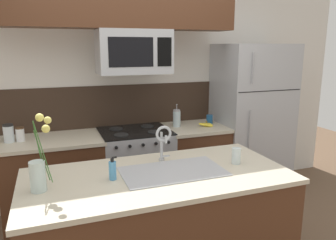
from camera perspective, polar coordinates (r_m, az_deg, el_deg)
The scene contains 18 objects.
rear_partition at distance 3.97m, azimuth -3.07°, elevation 5.12°, with size 5.20×0.10×2.60m, color silver.
splash_band at distance 3.87m, azimuth -7.06°, elevation 2.58°, with size 3.38×0.01×0.48m, color #332319.
back_counter_left at distance 3.65m, azimuth -19.10°, elevation -10.00°, with size 1.00×0.65×0.91m.
back_counter_right at distance 3.98m, azimuth 4.55°, elevation -7.44°, with size 0.71×0.65×0.91m.
stove_range at distance 3.75m, azimuth -5.62°, elevation -8.65°, with size 0.76×0.64×0.93m.
microwave at distance 3.47m, azimuth -6.00°, elevation 11.73°, with size 0.74×0.40×0.45m.
refrigerator at distance 4.23m, azimuth 14.08°, elevation 0.07°, with size 0.86×0.74×1.85m.
storage_jar_tall at distance 3.53m, azimuth -26.01°, elevation -2.09°, with size 0.10×0.10×0.18m.
storage_jar_medium at distance 3.52m, azimuth -24.35°, elevation -2.28°, with size 0.08×0.08×0.14m.
banana_bunch at distance 3.84m, azimuth 6.71°, elevation -0.80°, with size 0.19×0.13×0.08m.
french_press at distance 3.80m, azimuth 1.52°, elevation 0.32°, with size 0.09×0.09×0.27m.
coffee_tin at distance 3.97m, azimuth 7.24°, elevation 0.11°, with size 0.08×0.08×0.11m, color #1E5184.
island_counter at distance 2.63m, azimuth -1.63°, elevation -18.55°, with size 1.93×0.93×0.91m.
kitchen_sink at distance 2.49m, azimuth 0.85°, elevation -10.47°, with size 0.76×0.44×0.16m.
sink_faucet at distance 2.59m, azimuth -0.84°, elevation -3.26°, with size 0.14×0.14×0.31m.
dish_soap_bottle at distance 2.34m, azimuth -9.63°, elevation -8.61°, with size 0.06×0.05×0.16m.
drinking_glass at distance 2.66m, azimuth 11.79°, elevation -6.14°, with size 0.07×0.07×0.13m.
flower_vase at distance 2.26m, azimuth -21.58°, elevation -8.22°, with size 0.16×0.19×0.49m.
Camera 1 is at (-0.85, -2.49, 1.82)m, focal length 35.00 mm.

